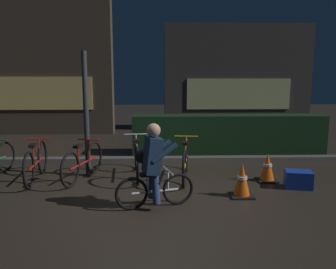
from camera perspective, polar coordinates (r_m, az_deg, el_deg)
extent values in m
plane|color=#2D261E|center=(5.55, -1.90, -10.24)|extent=(40.00, 40.00, 0.00)
cube|color=#56544F|center=(7.64, -1.88, -4.29)|extent=(12.00, 0.24, 0.12)
cube|color=black|center=(8.62, 10.15, 0.04)|extent=(4.80, 0.70, 0.98)
cube|color=#42382D|center=(12.33, -19.93, 11.68)|extent=(4.44, 0.50, 4.97)
cube|color=#F2D172|center=(12.06, -20.04, 6.58)|extent=(3.11, 0.04, 1.10)
cube|color=#383330|center=(12.77, 11.67, 9.38)|extent=(5.36, 0.50, 3.83)
cube|color=#BFCC8C|center=(12.52, 11.87, 6.75)|extent=(3.75, 0.04, 1.10)
cylinder|color=#2D2D33|center=(6.60, -13.72, 3.26)|extent=(0.10, 0.10, 2.38)
torus|color=black|center=(7.62, -25.90, -3.39)|extent=(0.18, 0.61, 0.61)
torus|color=black|center=(7.16, -20.53, -3.63)|extent=(0.11, 0.65, 0.65)
torus|color=black|center=(6.24, -22.54, -5.60)|extent=(0.11, 0.65, 0.65)
cylinder|color=#B21919|center=(6.70, -21.46, -4.55)|extent=(0.13, 0.97, 0.04)
cylinder|color=#B21919|center=(6.50, -21.92, -3.33)|extent=(0.03, 0.03, 0.37)
cube|color=black|center=(6.46, -22.02, -1.75)|extent=(0.12, 0.21, 0.05)
cylinder|color=#B21919|center=(6.91, -21.03, -2.36)|extent=(0.03, 0.03, 0.41)
cylinder|color=#B21919|center=(6.87, -21.13, -0.68)|extent=(0.46, 0.07, 0.02)
torus|color=black|center=(6.88, -12.37, -3.83)|extent=(0.21, 0.62, 0.63)
torus|color=black|center=(6.07, -16.28, -5.75)|extent=(0.21, 0.62, 0.63)
cylinder|color=#B21919|center=(6.47, -14.20, -4.73)|extent=(0.29, 0.92, 0.04)
cylinder|color=#B21919|center=(6.29, -14.96, -3.51)|extent=(0.03, 0.03, 0.35)
cube|color=black|center=(6.26, -15.03, -1.92)|extent=(0.15, 0.22, 0.05)
cylinder|color=#B21919|center=(6.65, -13.23, -2.55)|extent=(0.03, 0.03, 0.40)
cylinder|color=#B21919|center=(6.62, -13.29, -0.86)|extent=(0.45, 0.15, 0.02)
torus|color=black|center=(7.01, -5.48, -3.18)|extent=(0.11, 0.69, 0.69)
torus|color=black|center=(6.00, -5.20, -5.30)|extent=(0.11, 0.69, 0.69)
cylinder|color=silver|center=(6.51, -5.35, -4.15)|extent=(0.13, 1.03, 0.04)
cylinder|color=silver|center=(6.29, -5.33, -2.81)|extent=(0.03, 0.03, 0.39)
cube|color=black|center=(6.25, -5.35, -1.07)|extent=(0.12, 0.21, 0.05)
cylinder|color=silver|center=(6.74, -5.45, -1.79)|extent=(0.03, 0.03, 0.44)
cylinder|color=silver|center=(6.70, -5.48, 0.05)|extent=(0.46, 0.07, 0.02)
torus|color=black|center=(6.82, 3.18, -3.55)|extent=(0.13, 0.68, 0.68)
torus|color=black|center=(5.83, 2.76, -5.77)|extent=(0.13, 0.68, 0.68)
cylinder|color=gold|center=(6.32, 2.99, -4.57)|extent=(0.17, 1.01, 0.04)
cylinder|color=gold|center=(6.10, 2.93, -3.23)|extent=(0.03, 0.03, 0.38)
cube|color=black|center=(6.07, 2.94, -1.47)|extent=(0.12, 0.21, 0.05)
cylinder|color=gold|center=(6.55, 3.11, -2.16)|extent=(0.03, 0.03, 0.43)
cylinder|color=gold|center=(6.51, 3.13, -0.31)|extent=(0.46, 0.08, 0.02)
cube|color=black|center=(5.61, 12.36, -10.06)|extent=(0.36, 0.36, 0.03)
cone|color=#EA560F|center=(5.53, 12.46, -7.43)|extent=(0.26, 0.26, 0.51)
cylinder|color=white|center=(5.52, 12.47, -7.17)|extent=(0.16, 0.16, 0.05)
cube|color=black|center=(6.54, 16.42, -7.42)|extent=(0.36, 0.36, 0.03)
cone|color=#EA560F|center=(6.47, 16.53, -5.20)|extent=(0.26, 0.26, 0.49)
cylinder|color=white|center=(6.47, 16.54, -4.99)|extent=(0.16, 0.16, 0.05)
cube|color=#193DB7|center=(6.27, 21.23, -7.12)|extent=(0.50, 0.40, 0.30)
torus|color=black|center=(5.07, 1.71, -9.23)|extent=(0.48, 0.18, 0.48)
torus|color=black|center=(4.90, -6.20, -9.99)|extent=(0.48, 0.18, 0.48)
cylinder|color=silver|center=(4.97, -2.17, -9.63)|extent=(0.69, 0.23, 0.04)
cylinder|color=silver|center=(4.90, -3.58, -8.30)|extent=(0.03, 0.03, 0.26)
cube|color=black|center=(4.86, -3.60, -6.82)|extent=(0.22, 0.15, 0.05)
cylinder|color=silver|center=(4.98, -0.02, -7.80)|extent=(0.03, 0.03, 0.30)
cylinder|color=silver|center=(4.94, -0.02, -6.15)|extent=(0.15, 0.45, 0.02)
cylinder|color=navy|center=(5.04, -2.71, -8.66)|extent=(0.16, 0.23, 0.42)
cylinder|color=navy|center=(4.86, -2.08, -9.35)|extent=(0.16, 0.23, 0.42)
cube|color=#192D47|center=(4.81, -2.67, -3.53)|extent=(0.34, 0.38, 0.54)
sphere|color=tan|center=(4.75, -2.47, 0.72)|extent=(0.20, 0.20, 0.20)
cylinder|color=#192D47|center=(4.97, -1.54, -2.52)|extent=(0.40, 0.19, 0.29)
cylinder|color=#192D47|center=(4.71, -0.58, -3.19)|extent=(0.40, 0.19, 0.29)
ellipsoid|color=black|center=(5.00, -3.93, -3.65)|extent=(0.35, 0.24, 0.24)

